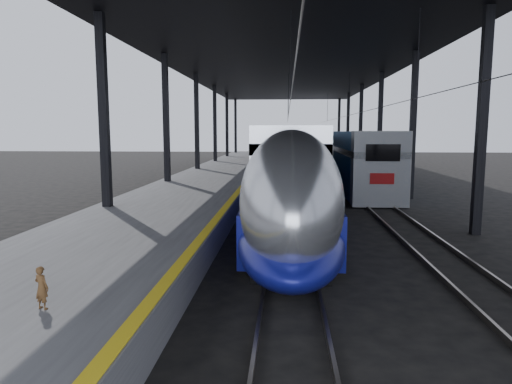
{
  "coord_description": "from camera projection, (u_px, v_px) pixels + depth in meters",
  "views": [
    {
      "loc": [
        1.84,
        -13.87,
        4.19
      ],
      "look_at": [
        0.76,
        2.53,
        2.0
      ],
      "focal_mm": 32.0,
      "sensor_mm": 36.0,
      "label": 1
    }
  ],
  "objects": [
    {
      "name": "second_train",
      "position": [
        332.0,
        150.0,
        51.46
      ],
      "size": [
        3.05,
        56.05,
        4.21
      ],
      "color": "navy",
      "rests_on": "ground"
    },
    {
      "name": "yellow_strip",
      "position": [
        252.0,
        174.0,
        34.08
      ],
      "size": [
        0.3,
        80.0,
        0.01
      ],
      "primitive_type": "cube",
      "color": "yellow",
      "rests_on": "platform"
    },
    {
      "name": "child",
      "position": [
        42.0,
        288.0,
        8.2
      ],
      "size": [
        0.34,
        0.28,
        0.8
      ],
      "primitive_type": "imported",
      "rotation": [
        0.0,
        0.0,
        2.8
      ],
      "color": "#4F331A",
      "rests_on": "platform"
    },
    {
      "name": "ground",
      "position": [
        227.0,
        265.0,
        14.39
      ],
      "size": [
        160.0,
        160.0,
        0.0
      ],
      "primitive_type": "plane",
      "color": "black",
      "rests_on": "ground"
    },
    {
      "name": "rails",
      "position": [
        322.0,
        187.0,
        33.86
      ],
      "size": [
        6.52,
        80.0,
        0.16
      ],
      "color": "slate",
      "rests_on": "ground"
    },
    {
      "name": "platform",
      "position": [
        215.0,
        181.0,
        34.33
      ],
      "size": [
        6.0,
        80.0,
        1.0
      ],
      "primitive_type": "cube",
      "color": "#4C4C4F",
      "rests_on": "ground"
    },
    {
      "name": "tgv_train",
      "position": [
        288.0,
        155.0,
        40.66
      ],
      "size": [
        3.07,
        65.2,
        4.4
      ],
      "color": "#B4B6BC",
      "rests_on": "ground"
    },
    {
      "name": "canopy",
      "position": [
        288.0,
        62.0,
        32.84
      ],
      "size": [
        18.0,
        75.0,
        9.47
      ],
      "color": "black",
      "rests_on": "ground"
    }
  ]
}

